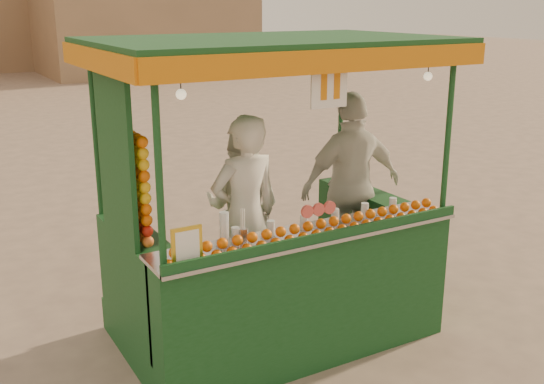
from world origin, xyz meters
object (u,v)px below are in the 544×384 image
vendor_right (351,186)px  vendor_left (245,216)px  vendor_middle (242,209)px  juice_cart (271,250)px

vendor_right → vendor_left: bearing=12.4°
vendor_left → vendor_middle: bearing=-117.2°
vendor_left → vendor_right: size_ratio=0.95×
juice_cart → vendor_left: 0.41m
vendor_left → vendor_right: (1.31, 0.18, 0.04)m
vendor_right → juice_cart: bearing=18.4°
vendor_middle → vendor_right: bearing=-143.4°
vendor_middle → vendor_left: bearing=116.2°
juice_cart → vendor_middle: 0.60m
juice_cart → vendor_right: juice_cart is taller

